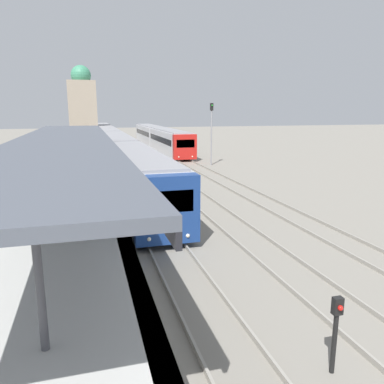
{
  "coord_description": "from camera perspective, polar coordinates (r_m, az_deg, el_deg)",
  "views": [
    {
      "loc": [
        -2.81,
        0.08,
        5.29
      ],
      "look_at": [
        1.76,
        16.3,
        1.6
      ],
      "focal_mm": 35.0,
      "sensor_mm": 36.0,
      "label": 1
    }
  ],
  "objects": [
    {
      "name": "train_near",
      "position": [
        43.34,
        -12.07,
        7.3
      ],
      "size": [
        2.52,
        59.7,
        3.03
      ],
      "color": "navy",
      "rests_on": "ground_plane"
    },
    {
      "name": "person_on_platform",
      "position": [
        15.01,
        -13.97,
        -1.31
      ],
      "size": [
        0.4,
        0.4,
        1.66
      ],
      "color": "#2D2D33",
      "rests_on": "station_platform"
    },
    {
      "name": "distant_domed_building",
      "position": [
        59.16,
        -16.29,
        12.06
      ],
      "size": [
        4.0,
        4.0,
        11.73
      ],
      "color": "gray",
      "rests_on": "ground_plane"
    },
    {
      "name": "signal_mast_far",
      "position": [
        36.76,
        2.98,
        9.82
      ],
      "size": [
        0.28,
        0.29,
        5.96
      ],
      "color": "gray",
      "rests_on": "ground_plane"
    },
    {
      "name": "platform_canopy",
      "position": [
        17.87,
        -18.83,
        7.45
      ],
      "size": [
        4.0,
        27.45,
        3.24
      ],
      "color": "#4C515B",
      "rests_on": "station_platform"
    },
    {
      "name": "signal_post_near",
      "position": [
        8.46,
        21.06,
        -18.58
      ],
      "size": [
        0.2,
        0.21,
        1.68
      ],
      "color": "black",
      "rests_on": "ground_plane"
    },
    {
      "name": "train_far",
      "position": [
        53.28,
        -5.09,
        8.39
      ],
      "size": [
        2.47,
        29.58,
        2.98
      ],
      "color": "red",
      "rests_on": "ground_plane"
    }
  ]
}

